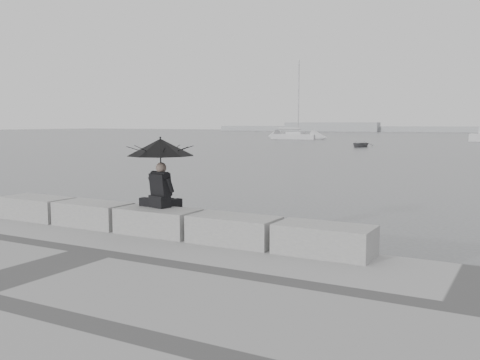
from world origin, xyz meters
The scene contains 11 objects.
ground centered at (0.00, 0.00, 0.00)m, with size 360.00×360.00×0.00m, color #494B4E.
stone_block_far_left centered at (-3.40, -0.45, 0.75)m, with size 1.60×0.80×0.50m, color gray.
stone_block_left centered at (-1.70, -0.45, 0.75)m, with size 1.60×0.80×0.50m, color gray.
stone_block_centre centered at (0.00, -0.45, 0.75)m, with size 1.60×0.80×0.50m, color gray.
stone_block_right centered at (1.70, -0.45, 0.75)m, with size 1.60×0.80×0.50m, color gray.
stone_block_far_right centered at (3.40, -0.45, 0.75)m, with size 1.60×0.80×0.50m, color gray.
seated_person centered at (-0.07, -0.25, 2.04)m, with size 1.34×1.34×1.39m.
bag centered at (-0.41, -0.28, 1.08)m, with size 0.26×0.15×0.17m, color black.
distant_landmass centered at (-8.14, 154.51, 0.90)m, with size 180.00×8.00×2.80m.
sailboat_left centered at (-28.39, 73.11, 0.52)m, with size 8.50×3.65×12.90m.
dinghy centered at (-10.73, 49.84, 0.30)m, with size 3.51×1.48×0.59m, color gray.
Camera 1 is at (6.34, -8.62, 2.66)m, focal length 40.00 mm.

